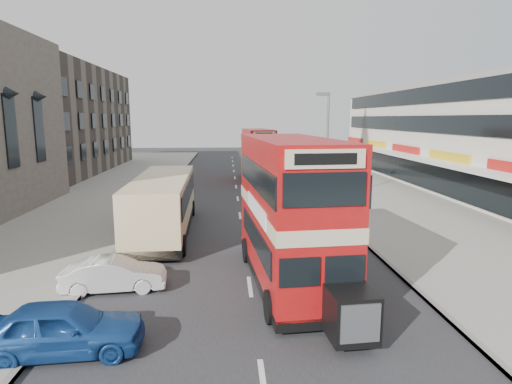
# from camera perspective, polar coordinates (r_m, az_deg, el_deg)

# --- Properties ---
(ground) EXTENTS (160.00, 160.00, 0.00)m
(ground) POSITION_cam_1_polar(r_m,az_deg,el_deg) (14.81, -0.39, -15.37)
(ground) COLOR #28282B
(ground) RESTS_ON ground
(road_surface) EXTENTS (12.00, 90.00, 0.01)m
(road_surface) POSITION_cam_1_polar(r_m,az_deg,el_deg) (33.98, -2.44, -0.89)
(road_surface) COLOR #28282B
(road_surface) RESTS_ON ground
(pavement_right) EXTENTS (12.00, 90.00, 0.15)m
(pavement_right) POSITION_cam_1_polar(r_m,az_deg,el_deg) (36.29, 16.86, -0.50)
(pavement_right) COLOR gray
(pavement_right) RESTS_ON ground
(pavement_left) EXTENTS (12.00, 90.00, 0.15)m
(pavement_left) POSITION_cam_1_polar(r_m,az_deg,el_deg) (35.75, -22.05, -0.95)
(pavement_left) COLOR gray
(pavement_left) RESTS_ON ground
(kerb_left) EXTENTS (0.20, 90.00, 0.16)m
(kerb_left) POSITION_cam_1_polar(r_m,az_deg,el_deg) (34.37, -12.66, -0.88)
(kerb_left) COLOR gray
(kerb_left) RESTS_ON ground
(kerb_right) EXTENTS (0.20, 90.00, 0.16)m
(kerb_right) POSITION_cam_1_polar(r_m,az_deg,el_deg) (34.65, 7.69, -0.64)
(kerb_right) COLOR gray
(kerb_right) RESTS_ON ground
(brick_terrace) EXTENTS (14.00, 28.00, 12.00)m
(brick_terrace) POSITION_cam_1_polar(r_m,az_deg,el_deg) (55.58, -26.60, 8.47)
(brick_terrace) COLOR #66594C
(brick_terrace) RESTS_ON ground
(commercial_row) EXTENTS (9.90, 46.20, 9.30)m
(commercial_row) POSITION_cam_1_polar(r_m,az_deg,el_deg) (41.05, 26.69, 6.53)
(commercial_row) COLOR beige
(commercial_row) RESTS_ON ground
(street_lamp) EXTENTS (1.00, 0.20, 8.12)m
(street_lamp) POSITION_cam_1_polar(r_m,az_deg,el_deg) (32.26, 9.33, 6.98)
(street_lamp) COLOR slate
(street_lamp) RESTS_ON ground
(bus_main) EXTENTS (3.42, 9.87, 5.40)m
(bus_main) POSITION_cam_1_polar(r_m,az_deg,el_deg) (16.18, 4.55, -2.58)
(bus_main) COLOR black
(bus_main) RESTS_ON ground
(bus_second) EXTENTS (3.09, 9.13, 4.99)m
(bus_second) POSITION_cam_1_polar(r_m,az_deg,el_deg) (43.84, 0.30, 5.00)
(bus_second) COLOR black
(bus_second) RESTS_ON ground
(coach) EXTENTS (3.12, 11.08, 2.92)m
(coach) POSITION_cam_1_polar(r_m,az_deg,el_deg) (24.16, -12.22, -1.35)
(coach) COLOR black
(coach) RESTS_ON ground
(car_left_near) EXTENTS (4.41, 2.03, 1.46)m
(car_left_near) POSITION_cam_1_polar(r_m,az_deg,el_deg) (13.17, -24.30, -16.13)
(car_left_near) COLOR navy
(car_left_near) RESTS_ON ground
(car_left_front) EXTENTS (3.83, 1.63, 1.23)m
(car_left_front) POSITION_cam_1_polar(r_m,az_deg,el_deg) (16.93, -18.29, -10.34)
(car_left_front) COLOR silver
(car_left_front) RESTS_ON ground
(car_right_a) EXTENTS (5.31, 2.63, 1.48)m
(car_right_a) POSITION_cam_1_polar(r_m,az_deg,el_deg) (31.53, 7.44, -0.44)
(car_right_a) COLOR maroon
(car_right_a) RESTS_ON ground
(car_right_b) EXTENTS (4.63, 2.49, 1.24)m
(car_right_b) POSITION_cam_1_polar(r_m,az_deg,el_deg) (37.60, 5.61, 1.06)
(car_right_b) COLOR #DF4F16
(car_right_b) RESTS_ON ground
(car_right_c) EXTENTS (3.55, 1.64, 1.18)m
(car_right_c) POSITION_cam_1_polar(r_m,az_deg,el_deg) (44.78, 3.38, 2.45)
(car_right_c) COLOR #578CAE
(car_right_c) RESTS_ON ground
(pedestrian_near) EXTENTS (0.71, 0.63, 1.61)m
(pedestrian_near) POSITION_cam_1_polar(r_m,az_deg,el_deg) (30.93, 12.59, -0.39)
(pedestrian_near) COLOR gray
(pedestrian_near) RESTS_ON pavement_right
(pedestrian_far) EXTENTS (1.00, 0.54, 1.62)m
(pedestrian_far) POSITION_cam_1_polar(r_m,az_deg,el_deg) (42.94, 8.27, 2.55)
(pedestrian_far) COLOR gray
(pedestrian_far) RESTS_ON pavement_right
(cyclist) EXTENTS (0.81, 1.95, 1.91)m
(cyclist) POSITION_cam_1_polar(r_m,az_deg,el_deg) (34.42, 3.92, 0.30)
(cyclist) COLOR gray
(cyclist) RESTS_ON ground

